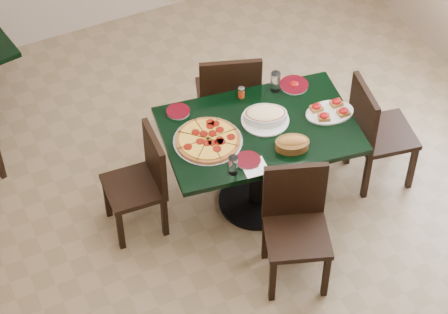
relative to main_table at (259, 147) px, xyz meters
name	(u,v)px	position (x,y,z in m)	size (l,w,h in m)	color
floor	(233,238)	(-0.31, -0.23, -0.57)	(5.50, 5.50, 0.00)	brown
main_table	(259,147)	(0.00, 0.00, 0.00)	(1.40, 1.01, 0.75)	black
chair_far	(229,96)	(0.06, 0.60, -0.04)	(0.56, 0.56, 0.95)	black
chair_near	(296,219)	(-0.05, -0.62, -0.08)	(0.53, 0.53, 0.88)	black
chair_right	(374,129)	(0.86, -0.13, -0.07)	(0.48, 0.48, 0.89)	black
chair_left	(143,178)	(-0.79, 0.18, -0.12)	(0.40, 0.40, 0.81)	black
pepperoni_pizza	(208,140)	(-0.37, 0.03, 0.20)	(0.46, 0.46, 0.04)	silver
lasagna_casserole	(265,116)	(0.07, 0.05, 0.23)	(0.35, 0.33, 0.09)	silver
bread_basket	(292,144)	(0.11, -0.26, 0.22)	(0.26, 0.22, 0.10)	brown
bruschetta_platter	(330,111)	(0.50, -0.08, 0.21)	(0.37, 0.28, 0.05)	silver
side_plate_near	(248,160)	(-0.21, -0.24, 0.19)	(0.17, 0.17, 0.02)	silver
side_plate_far_r	(294,85)	(0.42, 0.28, 0.19)	(0.20, 0.20, 0.03)	silver
side_plate_far_l	(178,111)	(-0.43, 0.38, 0.19)	(0.16, 0.16, 0.02)	silver
napkin_setting	(255,167)	(-0.19, -0.31, 0.18)	(0.17, 0.17, 0.01)	white
water_glass_a	(275,82)	(0.28, 0.30, 0.26)	(0.07, 0.07, 0.15)	silver
water_glass_b	(233,165)	(-0.34, -0.29, 0.25)	(0.06, 0.06, 0.14)	silver
pepper_shaker	(241,92)	(0.03, 0.34, 0.22)	(0.05, 0.05, 0.08)	#B83C13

